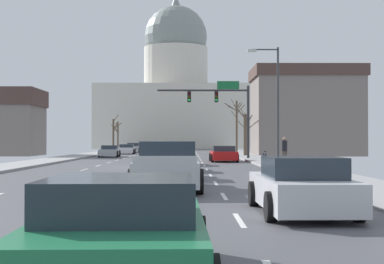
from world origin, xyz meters
name	(u,v)px	position (x,y,z in m)	size (l,w,h in m)	color
ground	(149,167)	(0.00, 0.00, 0.02)	(20.00, 180.00, 0.20)	#4E4E53
signal_gantry	(222,103)	(5.37, 13.31, 4.83)	(7.91, 0.41, 6.61)	#28282D
street_lamp_right	(274,95)	(7.94, 0.69, 4.58)	(2.02, 0.24, 7.51)	#333338
capitol_building	(176,97)	(0.00, 80.38, 10.43)	(30.63, 19.78, 31.18)	beige
sedan_near_00	(224,154)	(5.20, 8.71, 0.58)	(2.16, 4.39, 1.24)	#B71414
sedan_near_01	(181,157)	(1.98, 2.71, 0.58)	(1.98, 4.52, 1.22)	#B71414
sedan_near_02	(177,161)	(1.82, -4.82, 0.56)	(2.00, 4.57, 1.18)	#1E7247
sedan_near_03	(174,165)	(1.80, -10.85, 0.58)	(2.08, 4.32, 1.23)	silver
pickup_truck_near_04	(167,168)	(1.70, -16.41, 0.74)	(2.39, 5.59, 1.65)	#ADB2B7
sedan_near_05	(301,187)	(5.04, -22.97, 0.61)	(2.09, 4.71, 1.32)	silver
sedan_near_06	(122,235)	(1.65, -29.69, 0.60)	(2.13, 4.41, 1.29)	#1E7247
sedan_oncoming_00	(110,151)	(-5.34, 21.06, 0.54)	(2.06, 4.51, 1.15)	#9EA3A8
sedan_oncoming_01	(127,149)	(-4.96, 33.49, 0.56)	(2.14, 4.56, 1.17)	silver
sedan_oncoming_02	(134,148)	(-4.97, 42.44, 0.60)	(1.98, 4.31, 1.28)	#9EA3A8
flank_building_01	(305,111)	(15.20, 26.38, 4.80)	(11.57, 8.33, 9.51)	slate
bare_tree_00	(245,132)	(8.22, 22.07, 2.45)	(2.60, 2.78, 5.18)	brown
bare_tree_01	(114,133)	(-7.83, 43.76, 2.58)	(1.37, 2.58, 5.02)	#4C3D2D
bare_tree_02	(236,123)	(8.47, 35.66, 3.76)	(2.46, 2.28, 6.71)	brown
bare_tree_03	(118,134)	(-8.36, 52.60, 2.55)	(1.21, 2.29, 4.35)	brown
pedestrian_00	(284,150)	(8.30, -1.15, 1.11)	(0.35, 0.34, 1.74)	#4C4238
bicycle_parked	(265,158)	(7.55, 2.32, 0.49)	(0.12, 1.77, 0.85)	black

